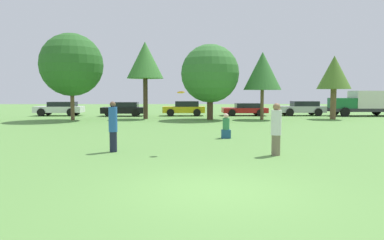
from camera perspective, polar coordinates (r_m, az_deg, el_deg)
ground_plane at (r=8.00m, az=3.59°, el=-11.02°), size 120.00×120.00×0.00m
person_thrower at (r=13.15m, az=-12.41°, el=-0.98°), size 0.31×0.31×1.81m
person_catcher at (r=12.47m, az=13.19°, el=-1.39°), size 0.35×0.35×1.77m
frisbee at (r=12.50m, az=-1.77°, el=4.40°), size 0.26×0.26×0.09m
bystander_sitting at (r=16.85m, az=5.41°, el=-1.24°), size 0.42×0.35×1.16m
tree_0 at (r=29.20m, az=-18.56°, el=8.29°), size 4.77×4.77×6.64m
tree_1 at (r=29.49m, az=-7.45°, el=9.31°), size 2.94×2.94×6.22m
tree_2 at (r=28.43m, az=2.89°, el=7.35°), size 4.56×4.56×5.91m
tree_3 at (r=28.90m, az=11.11°, el=7.61°), size 2.95×2.95×5.31m
tree_4 at (r=31.07m, az=21.60°, el=6.93°), size 2.65×2.65×5.08m
parked_car_white at (r=35.48m, az=-20.18°, el=1.77°), size 4.32×1.96×1.29m
parked_car_black at (r=33.34m, az=-10.72°, el=1.76°), size 3.85×1.93×1.28m
parked_car_yellow at (r=33.22m, az=-1.18°, el=1.89°), size 3.88×1.94×1.35m
parked_car_red at (r=33.82m, az=8.47°, el=1.74°), size 4.14×2.13×1.16m
parked_car_silver at (r=35.00m, az=17.04°, el=1.84°), size 4.24×1.96×1.34m
delivery_truck_green at (r=36.72m, az=25.89°, el=2.53°), size 6.43×2.47×2.30m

